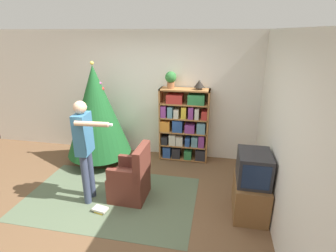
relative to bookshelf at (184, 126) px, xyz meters
name	(u,v)px	position (x,y,z in m)	size (l,w,h in m)	color
ground_plane	(123,207)	(-0.69, -1.80, -0.73)	(14.00, 14.00, 0.00)	brown
wall_back	(154,95)	(-0.69, 0.24, 0.57)	(8.00, 0.10, 2.60)	silver
wall_right	(287,140)	(1.51, -1.80, 0.57)	(0.10, 8.00, 2.60)	silver
area_rug	(111,198)	(-0.98, -1.62, -0.73)	(2.74, 1.72, 0.01)	#56664C
bookshelf	(184,126)	(0.00, 0.00, 0.00)	(0.99, 0.32, 1.50)	#A8703D
tv_stand	(250,197)	(1.20, -1.57, -0.46)	(0.48, 0.71, 0.54)	brown
television	(254,168)	(1.20, -1.57, 0.03)	(0.45, 0.56, 0.44)	#28282D
game_remote	(243,188)	(1.06, -1.78, -0.18)	(0.04, 0.12, 0.02)	white
christmas_tree	(97,111)	(-1.67, -0.46, 0.36)	(1.26, 1.26, 2.05)	#4C3323
armchair	(131,180)	(-0.63, -1.53, -0.41)	(0.58, 0.57, 0.92)	brown
standing_person	(85,144)	(-1.27, -1.72, 0.24)	(0.65, 0.47, 1.64)	#38425B
potted_plant	(171,79)	(-0.29, 0.01, 0.96)	(0.22, 0.22, 0.33)	#935B38
table_lamp	(199,84)	(0.27, 0.01, 0.87)	(0.20, 0.20, 0.18)	#473828
book_pile_near_tree	(112,170)	(-1.27, -0.82, -0.70)	(0.23, 0.18, 0.06)	#2D7A42
book_pile_by_chair	(101,210)	(-0.98, -1.98, -0.70)	(0.24, 0.18, 0.06)	gold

